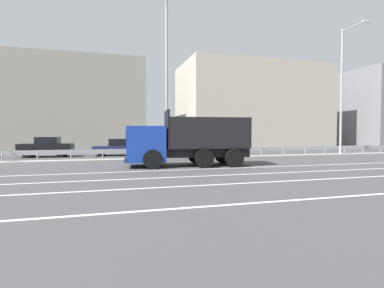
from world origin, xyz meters
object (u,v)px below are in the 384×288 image
(parked_car_2, at_px, (47,147))
(parked_car_3, at_px, (118,147))
(median_road_sign, at_px, (136,142))
(street_lamp_1, at_px, (167,74))
(dump_truck, at_px, (173,145))
(street_lamp_2, at_px, (343,86))

(parked_car_2, bearing_deg, parked_car_3, -86.65)
(parked_car_3, bearing_deg, median_road_sign, -168.24)
(parked_car_2, bearing_deg, median_road_sign, -127.78)
(median_road_sign, bearing_deg, parked_car_3, 99.98)
(street_lamp_1, xyz_separation_m, parked_car_2, (-8.69, 5.80, -5.18))
(median_road_sign, relative_size, street_lamp_1, 0.23)
(dump_truck, distance_m, median_road_sign, 4.06)
(street_lamp_2, relative_size, parked_car_2, 2.57)
(median_road_sign, relative_size, street_lamp_2, 0.24)
(median_road_sign, height_order, street_lamp_2, street_lamp_2)
(median_road_sign, distance_m, parked_car_3, 5.81)
(street_lamp_1, relative_size, parked_car_2, 2.70)
(parked_car_2, bearing_deg, dump_truck, -135.02)
(parked_car_2, bearing_deg, street_lamp_2, -101.30)
(dump_truck, height_order, parked_car_2, dump_truck)
(dump_truck, xyz_separation_m, median_road_sign, (-1.80, 3.63, 0.09))
(median_road_sign, distance_m, parked_car_2, 8.68)
(dump_truck, height_order, parked_car_3, dump_truck)
(median_road_sign, bearing_deg, street_lamp_2, -1.05)
(median_road_sign, relative_size, parked_car_3, 0.60)
(street_lamp_2, distance_m, parked_car_3, 19.47)
(street_lamp_1, xyz_separation_m, street_lamp_2, (14.69, -0.17, -0.20))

